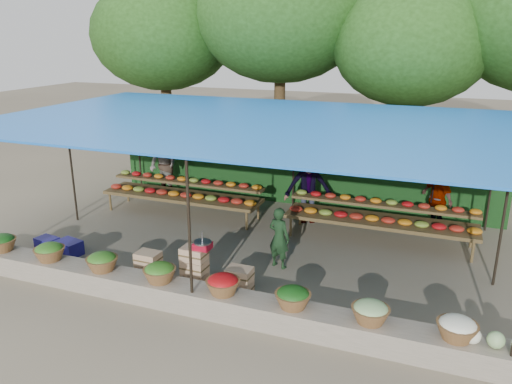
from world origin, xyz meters
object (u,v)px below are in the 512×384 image
at_px(crate_counter, 193,270).
at_px(blue_crate_front, 47,244).
at_px(vendor_seated, 279,238).
at_px(blue_crate_back, 69,248).
at_px(weighing_scale, 203,245).

xyz_separation_m(crate_counter, blue_crate_front, (-3.73, 0.30, -0.17)).
distance_m(vendor_seated, blue_crate_back, 4.50).
bearing_deg(crate_counter, vendor_seated, 46.24).
bearing_deg(weighing_scale, vendor_seated, 51.54).
relative_size(crate_counter, vendor_seated, 1.86).
bearing_deg(blue_crate_back, blue_crate_front, -171.06).
height_order(weighing_scale, blue_crate_back, weighing_scale).
distance_m(crate_counter, vendor_seated, 1.83).
bearing_deg(vendor_seated, crate_counter, 61.59).
bearing_deg(weighing_scale, blue_crate_back, 175.50).
bearing_deg(weighing_scale, crate_counter, -180.00).
relative_size(crate_counter, blue_crate_back, 4.51).
bearing_deg(vendor_seated, weighing_scale, 66.89).
bearing_deg(blue_crate_back, crate_counter, 7.29).
relative_size(blue_crate_front, blue_crate_back, 0.89).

